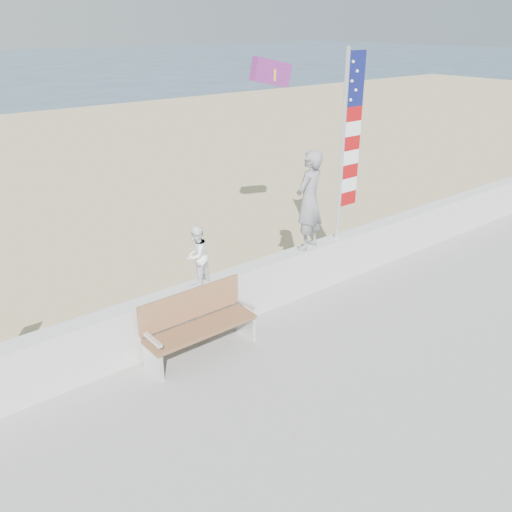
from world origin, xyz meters
The scene contains 8 objects.
ground centered at (0.00, 0.00, 0.00)m, with size 220.00×220.00×0.00m, color #314B63.
sand centered at (0.00, 9.00, 0.04)m, with size 90.00×40.00×0.08m, color tan.
seawall centered at (0.00, 2.00, 0.63)m, with size 30.00×0.35×0.90m, color silver.
adult centered at (1.59, 2.00, 2.00)m, with size 0.67×0.44×1.83m, color gray.
child centered at (-0.84, 2.00, 1.57)m, with size 0.48×0.37×0.98m, color white.
bench centered at (-1.16, 1.55, 0.69)m, with size 1.80×0.57×1.00m.
flag centered at (2.51, 2.00, 2.99)m, with size 0.50×0.08×3.50m.
parafoil_kite centered at (2.53, 4.18, 4.00)m, with size 0.94×0.33×0.63m.
Camera 1 is at (-5.01, -4.68, 4.96)m, focal length 38.00 mm.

